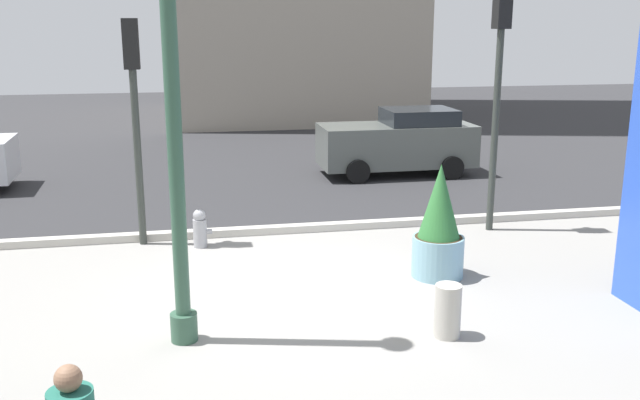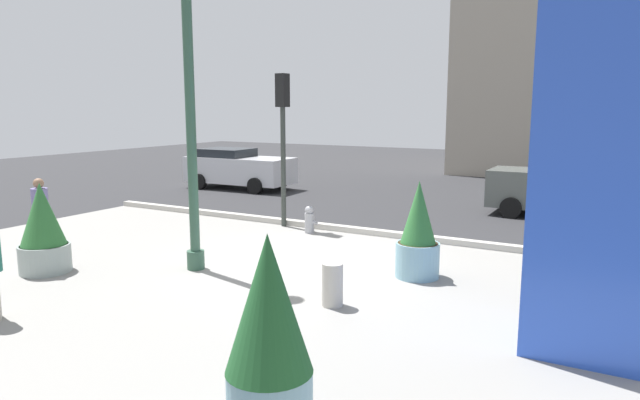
% 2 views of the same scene
% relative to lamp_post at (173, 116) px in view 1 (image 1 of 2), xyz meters
% --- Properties ---
extents(ground_plane, '(60.00, 60.00, 0.00)m').
position_rel_lamp_post_xyz_m(ground_plane, '(1.68, 5.60, -3.03)').
color(ground_plane, '#2D2D30').
extents(plaza_pavement, '(18.00, 10.00, 0.02)m').
position_rel_lamp_post_xyz_m(plaza_pavement, '(1.68, -0.40, -3.03)').
color(plaza_pavement, gray).
rests_on(plaza_pavement, ground_plane).
extents(curb_strip, '(18.00, 0.24, 0.16)m').
position_rel_lamp_post_xyz_m(curb_strip, '(1.68, 4.72, -2.95)').
color(curb_strip, '#B7B2A8').
rests_on(curb_strip, ground_plane).
extents(lamp_post, '(0.44, 0.44, 6.23)m').
position_rel_lamp_post_xyz_m(lamp_post, '(0.00, 0.00, 0.00)').
color(lamp_post, '#335642').
rests_on(lamp_post, ground_plane).
extents(potted_plant_by_pillar, '(0.86, 0.86, 1.94)m').
position_rel_lamp_post_xyz_m(potted_plant_by_pillar, '(4.20, 1.72, -2.17)').
color(potted_plant_by_pillar, '#7AA8B7').
rests_on(potted_plant_by_pillar, ground_plane).
extents(fire_hydrant, '(0.36, 0.26, 0.75)m').
position_rel_lamp_post_xyz_m(fire_hydrant, '(0.34, 4.11, -2.66)').
color(fire_hydrant, '#99999E').
rests_on(fire_hydrant, ground_plane).
extents(concrete_bollard, '(0.36, 0.36, 0.75)m').
position_rel_lamp_post_xyz_m(concrete_bollard, '(3.51, -0.55, -2.66)').
color(concrete_bollard, '#B2ADA3').
rests_on(concrete_bollard, ground_plane).
extents(traffic_light_far_side, '(0.28, 0.42, 4.94)m').
position_rel_lamp_post_xyz_m(traffic_light_far_side, '(6.22, 4.15, 0.28)').
color(traffic_light_far_side, '#333833').
rests_on(traffic_light_far_side, ground_plane).
extents(traffic_light_corner, '(0.28, 0.42, 4.24)m').
position_rel_lamp_post_xyz_m(traffic_light_corner, '(-0.75, 4.52, -0.17)').
color(traffic_light_corner, '#333833').
rests_on(traffic_light_corner, ground_plane).
extents(car_curb_east, '(4.27, 2.01, 1.84)m').
position_rel_lamp_post_xyz_m(car_curb_east, '(6.01, 9.81, -2.11)').
color(car_curb_east, '#565B56').
rests_on(car_curb_east, ground_plane).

